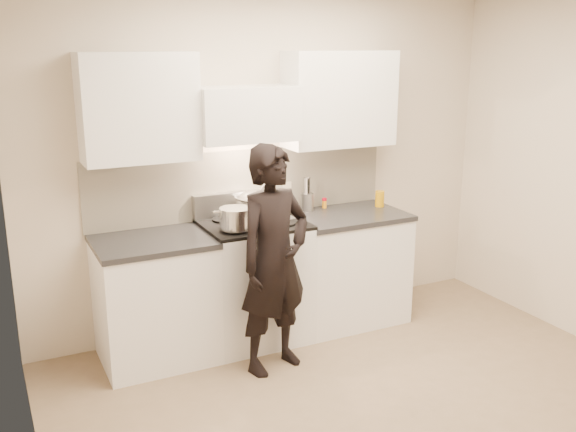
{
  "coord_description": "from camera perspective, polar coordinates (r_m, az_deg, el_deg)",
  "views": [
    {
      "loc": [
        -2.13,
        -2.88,
        2.26
      ],
      "look_at": [
        -0.19,
        1.05,
        1.07
      ],
      "focal_mm": 40.0,
      "sensor_mm": 36.0,
      "label": 1
    }
  ],
  "objects": [
    {
      "name": "room_shell",
      "position": [
        3.91,
        6.19,
        5.34
      ],
      "size": [
        4.04,
        3.54,
        2.7
      ],
      "color": "beige",
      "rests_on": "ground"
    },
    {
      "name": "stove",
      "position": [
        5.01,
        -3.03,
        -5.75
      ],
      "size": [
        0.76,
        0.65,
        0.96
      ],
      "color": "white",
      "rests_on": "ground"
    },
    {
      "name": "oil_glass",
      "position": [
        5.46,
        8.15,
        1.53
      ],
      "size": [
        0.08,
        0.08,
        0.13
      ],
      "color": "#BB8305",
      "rests_on": "counter_right"
    },
    {
      "name": "utensil_crock",
      "position": [
        5.27,
        1.71,
        1.38
      ],
      "size": [
        0.1,
        0.1,
        0.27
      ],
      "color": "#B3B3B4",
      "rests_on": "counter_right"
    },
    {
      "name": "ground_plane",
      "position": [
        4.23,
        9.05,
        -17.31
      ],
      "size": [
        4.0,
        4.0,
        0.0
      ],
      "primitive_type": "plane",
      "color": "#806A52"
    },
    {
      "name": "counter_right",
      "position": [
        5.37,
        5.16,
        -4.48
      ],
      "size": [
        0.92,
        0.67,
        0.92
      ],
      "color": "white",
      "rests_on": "ground"
    },
    {
      "name": "counter_left",
      "position": [
        4.78,
        -11.71,
        -7.27
      ],
      "size": [
        0.82,
        0.67,
        0.92
      ],
      "color": "white",
      "rests_on": "ground"
    },
    {
      "name": "wok",
      "position": [
        5.0,
        -2.65,
        1.27
      ],
      "size": [
        0.38,
        0.47,
        0.31
      ],
      "color": "silver",
      "rests_on": "stove"
    },
    {
      "name": "stock_pot",
      "position": [
        4.63,
        -4.69,
        -0.2
      ],
      "size": [
        0.33,
        0.27,
        0.15
      ],
      "color": "silver",
      "rests_on": "stove"
    },
    {
      "name": "person",
      "position": [
        4.44,
        -1.24,
        -3.95
      ],
      "size": [
        0.67,
        0.53,
        1.61
      ],
      "primitive_type": "imported",
      "rotation": [
        0.0,
        0.0,
        0.28
      ],
      "color": "black",
      "rests_on": "ground"
    },
    {
      "name": "spice_jar",
      "position": [
        5.37,
        3.25,
        1.17
      ],
      "size": [
        0.04,
        0.04,
        0.09
      ],
      "color": "orange",
      "rests_on": "counter_right"
    }
  ]
}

